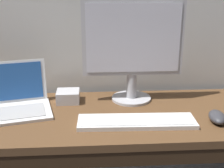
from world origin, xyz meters
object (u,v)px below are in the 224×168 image
Objects in this scene: external_monitor at (134,46)px; laptop_white at (11,102)px; computer_mouse at (218,117)px; external_drive_box at (69,96)px; wired_keyboard at (138,121)px.

laptop_white is at bearing -171.24° from external_monitor.
external_drive_box is (-0.65, 0.27, 0.01)m from computer_mouse.
external_monitor is (0.58, 0.09, 0.23)m from laptop_white.
laptop_white is 0.63m from external_monitor.
external_drive_box is at bearing 139.17° from wired_keyboard.
wired_keyboard is at bearing -40.83° from external_drive_box.
computer_mouse is at bearing -22.35° from external_drive_box.
external_monitor is 4.05× the size of computer_mouse.
laptop_white is 0.93m from computer_mouse.
laptop_white is at bearing 163.11° from wired_keyboard.
computer_mouse reaches higher than wired_keyboard.
external_monitor is at bearing -0.56° from external_drive_box.
wired_keyboard is 4.47× the size of external_drive_box.
external_monitor is 0.50m from computer_mouse.
external_monitor reaches higher than wired_keyboard.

